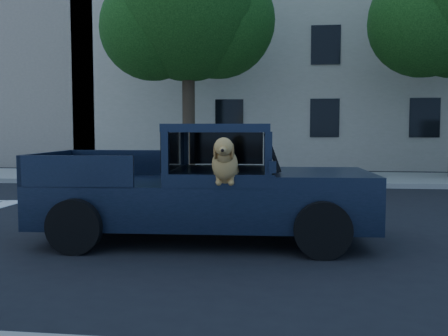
% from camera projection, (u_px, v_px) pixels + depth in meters
% --- Properties ---
extents(ground, '(120.00, 120.00, 0.00)m').
position_uv_depth(ground, '(324.00, 241.00, 7.69)').
color(ground, black).
rests_on(ground, ground).
extents(far_sidewalk, '(60.00, 4.00, 0.15)m').
position_uv_depth(far_sidewalk, '(303.00, 178.00, 16.79)').
color(far_sidewalk, gray).
rests_on(far_sidewalk, ground).
extents(lane_stripes, '(21.60, 0.14, 0.01)m').
position_uv_depth(lane_stripes, '(406.00, 208.00, 10.81)').
color(lane_stripes, silver).
rests_on(lane_stripes, ground).
extents(street_tree_left, '(6.00, 5.20, 8.60)m').
position_uv_depth(street_tree_left, '(189.00, 14.00, 17.26)').
color(street_tree_left, '#332619').
rests_on(street_tree_left, ground).
extents(building_main, '(26.00, 6.00, 9.00)m').
position_uv_depth(building_main, '(364.00, 70.00, 23.31)').
color(building_main, beige).
rests_on(building_main, ground).
extents(building_left, '(12.00, 6.00, 8.00)m').
position_uv_depth(building_left, '(4.00, 85.00, 25.55)').
color(building_left, tan).
rests_on(building_left, ground).
extents(pickup_truck, '(5.09, 2.64, 1.79)m').
position_uv_depth(pickup_truck, '(199.00, 202.00, 7.66)').
color(pickup_truck, black).
rests_on(pickup_truck, ground).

